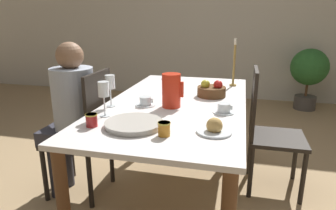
{
  "coord_description": "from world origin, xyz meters",
  "views": [
    {
      "loc": [
        0.44,
        -2.04,
        1.34
      ],
      "look_at": [
        0.0,
        -0.27,
        0.8
      ],
      "focal_mm": 32.0,
      "sensor_mm": 36.0,
      "label": 1
    }
  ],
  "objects_px": {
    "wine_glass_water": "(110,83)",
    "teacup_near_person": "(224,109)",
    "fruit_bowl": "(211,90)",
    "chair_opposite": "(267,129)",
    "jam_jar_amber": "(92,120)",
    "wine_glass_juice": "(104,91)",
    "red_pitcher": "(171,90)",
    "potted_plant": "(309,71)",
    "bread_plate": "(214,128)",
    "person_seated": "(71,108)",
    "jam_jar_red": "(164,128)",
    "candlestick_tall": "(234,67)",
    "serving_tray": "(134,124)",
    "chair_person_side": "(86,132)",
    "teacup_across": "(146,102)"
  },
  "relations": [
    {
      "from": "person_seated",
      "to": "jam_jar_red",
      "type": "distance_m",
      "value": 0.96
    },
    {
      "from": "wine_glass_juice",
      "to": "bread_plate",
      "type": "relative_size",
      "value": 1.15
    },
    {
      "from": "teacup_near_person",
      "to": "serving_tray",
      "type": "relative_size",
      "value": 0.42
    },
    {
      "from": "candlestick_tall",
      "to": "fruit_bowl",
      "type": "bearing_deg",
      "value": -109.65
    },
    {
      "from": "chair_opposite",
      "to": "person_seated",
      "type": "xyz_separation_m",
      "value": [
        -1.42,
        -0.44,
        0.19
      ]
    },
    {
      "from": "chair_opposite",
      "to": "wine_glass_water",
      "type": "distance_m",
      "value": 1.25
    },
    {
      "from": "candlestick_tall",
      "to": "chair_person_side",
      "type": "bearing_deg",
      "value": -143.71
    },
    {
      "from": "chair_opposite",
      "to": "wine_glass_water",
      "type": "height_order",
      "value": "same"
    },
    {
      "from": "chair_person_side",
      "to": "wine_glass_water",
      "type": "height_order",
      "value": "same"
    },
    {
      "from": "chair_person_side",
      "to": "jam_jar_red",
      "type": "relative_size",
      "value": 13.3
    },
    {
      "from": "red_pitcher",
      "to": "wine_glass_water",
      "type": "relative_size",
      "value": 1.05
    },
    {
      "from": "bread_plate",
      "to": "serving_tray",
      "type": "bearing_deg",
      "value": -178.22
    },
    {
      "from": "red_pitcher",
      "to": "bread_plate",
      "type": "bearing_deg",
      "value": -50.96
    },
    {
      "from": "wine_glass_juice",
      "to": "bread_plate",
      "type": "height_order",
      "value": "wine_glass_juice"
    },
    {
      "from": "serving_tray",
      "to": "red_pitcher",
      "type": "bearing_deg",
      "value": 74.74
    },
    {
      "from": "chair_person_side",
      "to": "candlestick_tall",
      "type": "distance_m",
      "value": 1.35
    },
    {
      "from": "wine_glass_water",
      "to": "chair_opposite",
      "type": "bearing_deg",
      "value": 24.75
    },
    {
      "from": "chair_person_side",
      "to": "person_seated",
      "type": "height_order",
      "value": "person_seated"
    },
    {
      "from": "wine_glass_juice",
      "to": "red_pitcher",
      "type": "bearing_deg",
      "value": 39.68
    },
    {
      "from": "jam_jar_amber",
      "to": "teacup_across",
      "type": "bearing_deg",
      "value": 70.45
    },
    {
      "from": "serving_tray",
      "to": "fruit_bowl",
      "type": "relative_size",
      "value": 1.51
    },
    {
      "from": "chair_opposite",
      "to": "wine_glass_juice",
      "type": "relative_size",
      "value": 4.46
    },
    {
      "from": "person_seated",
      "to": "serving_tray",
      "type": "bearing_deg",
      "value": -121.16
    },
    {
      "from": "chair_person_side",
      "to": "jam_jar_amber",
      "type": "distance_m",
      "value": 0.63
    },
    {
      "from": "person_seated",
      "to": "candlestick_tall",
      "type": "relative_size",
      "value": 2.88
    },
    {
      "from": "wine_glass_water",
      "to": "fruit_bowl",
      "type": "height_order",
      "value": "wine_glass_water"
    },
    {
      "from": "chair_person_side",
      "to": "teacup_near_person",
      "type": "xyz_separation_m",
      "value": [
        1.01,
        -0.04,
        0.27
      ]
    },
    {
      "from": "red_pitcher",
      "to": "potted_plant",
      "type": "xyz_separation_m",
      "value": [
        1.41,
        2.8,
        -0.29
      ]
    },
    {
      "from": "teacup_near_person",
      "to": "jam_jar_amber",
      "type": "relative_size",
      "value": 1.89
    },
    {
      "from": "chair_opposite",
      "to": "wine_glass_water",
      "type": "relative_size",
      "value": 4.47
    },
    {
      "from": "jam_jar_amber",
      "to": "candlestick_tall",
      "type": "relative_size",
      "value": 0.18
    },
    {
      "from": "person_seated",
      "to": "bread_plate",
      "type": "xyz_separation_m",
      "value": [
        1.08,
        -0.37,
        0.08
      ]
    },
    {
      "from": "bread_plate",
      "to": "chair_opposite",
      "type": "bearing_deg",
      "value": 67.07
    },
    {
      "from": "jam_jar_amber",
      "to": "potted_plant",
      "type": "height_order",
      "value": "potted_plant"
    },
    {
      "from": "wine_glass_water",
      "to": "teacup_near_person",
      "type": "relative_size",
      "value": 1.57
    },
    {
      "from": "candlestick_tall",
      "to": "person_seated",
      "type": "bearing_deg",
      "value": -145.03
    },
    {
      "from": "teacup_near_person",
      "to": "teacup_across",
      "type": "distance_m",
      "value": 0.54
    },
    {
      "from": "wine_glass_water",
      "to": "wine_glass_juice",
      "type": "xyz_separation_m",
      "value": [
        0.05,
        -0.2,
        -0.0
      ]
    },
    {
      "from": "teacup_across",
      "to": "candlestick_tall",
      "type": "relative_size",
      "value": 0.34
    },
    {
      "from": "chair_opposite",
      "to": "fruit_bowl",
      "type": "distance_m",
      "value": 0.53
    },
    {
      "from": "chair_person_side",
      "to": "teacup_across",
      "type": "height_order",
      "value": "chair_person_side"
    },
    {
      "from": "wine_glass_water",
      "to": "person_seated",
      "type": "bearing_deg",
      "value": 171.52
    },
    {
      "from": "wine_glass_water",
      "to": "teacup_across",
      "type": "distance_m",
      "value": 0.27
    },
    {
      "from": "bread_plate",
      "to": "jam_jar_red",
      "type": "bearing_deg",
      "value": -157.37
    },
    {
      "from": "serving_tray",
      "to": "fruit_bowl",
      "type": "distance_m",
      "value": 0.84
    },
    {
      "from": "chair_opposite",
      "to": "jam_jar_amber",
      "type": "relative_size",
      "value": 13.3
    },
    {
      "from": "fruit_bowl",
      "to": "chair_person_side",
      "type": "bearing_deg",
      "value": -158.5
    },
    {
      "from": "wine_glass_juice",
      "to": "bread_plate",
      "type": "xyz_separation_m",
      "value": [
        0.68,
        -0.11,
        -0.13
      ]
    },
    {
      "from": "wine_glass_juice",
      "to": "teacup_near_person",
      "type": "xyz_separation_m",
      "value": [
        0.71,
        0.24,
        -0.13
      ]
    },
    {
      "from": "wine_glass_water",
      "to": "fruit_bowl",
      "type": "distance_m",
      "value": 0.78
    }
  ]
}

